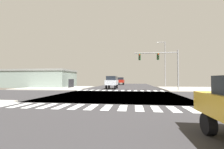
% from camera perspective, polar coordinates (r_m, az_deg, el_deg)
% --- Properties ---
extents(ground, '(90.00, 90.00, 0.05)m').
position_cam_1_polar(ground, '(17.09, 1.48, -7.81)').
color(ground, '#302E31').
extents(sidewalk_corner_ne, '(12.00, 12.00, 0.14)m').
position_cam_1_polar(sidewalk_corner_ne, '(30.99, 28.96, -4.70)').
color(sidewalk_corner_ne, '#B2ADA3').
rests_on(sidewalk_corner_ne, ground).
extents(sidewalk_corner_nw, '(12.00, 12.00, 0.14)m').
position_cam_1_polar(sidewalk_corner_nw, '(32.54, -19.45, -4.67)').
color(sidewalk_corner_nw, '#B0ADA3').
rests_on(sidewalk_corner_nw, ground).
extents(crosswalk_near, '(13.50, 2.00, 0.01)m').
position_cam_1_polar(crosswalk_near, '(9.98, -4.76, -11.98)').
color(crosswalk_near, white).
rests_on(crosswalk_near, ground).
extents(crosswalk_far, '(13.50, 2.00, 0.01)m').
position_cam_1_polar(crosswalk_far, '(24.34, 2.81, -5.94)').
color(crosswalk_far, white).
rests_on(crosswalk_far, ground).
extents(traffic_signal_mast, '(6.46, 0.55, 6.16)m').
position_cam_1_polar(traffic_signal_mast, '(24.26, 17.49, 4.88)').
color(traffic_signal_mast, gray).
rests_on(traffic_signal_mast, ground).
extents(street_lamp, '(1.78, 0.32, 9.14)m').
position_cam_1_polar(street_lamp, '(31.70, 18.71, 4.86)').
color(street_lamp, gray).
rests_on(street_lamp, ground).
extents(bank_building, '(15.70, 8.23, 3.91)m').
position_cam_1_polar(bank_building, '(38.47, -24.83, -1.32)').
color(bank_building, gray).
rests_on(bank_building, ground).
extents(pickup_queued_1, '(2.00, 5.10, 2.35)m').
position_cam_1_polar(pickup_queued_1, '(48.98, 3.31, -2.33)').
color(pickup_queued_1, black).
rests_on(pickup_queued_1, ground).
extents(suv_leading_2, '(1.96, 4.60, 2.34)m').
position_cam_1_polar(suv_leading_2, '(28.37, -0.02, -2.53)').
color(suv_leading_2, black).
rests_on(suv_leading_2, ground).
extents(sedan_middle_3, '(1.80, 4.30, 1.88)m').
position_cam_1_polar(sedan_middle_3, '(48.87, -0.24, -2.54)').
color(sedan_middle_3, black).
rests_on(sedan_middle_3, ground).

